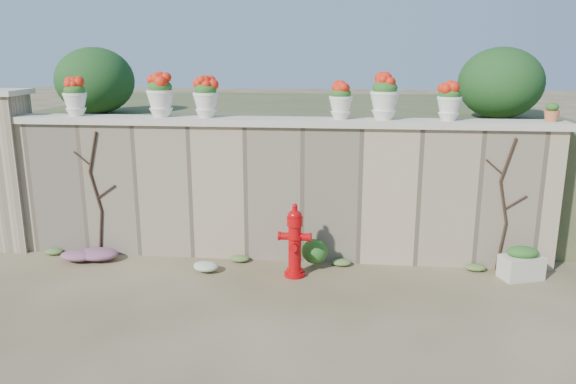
# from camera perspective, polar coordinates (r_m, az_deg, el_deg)

# --- Properties ---
(ground) EXTENTS (80.00, 80.00, 0.00)m
(ground) POSITION_cam_1_polar(r_m,az_deg,el_deg) (6.98, -3.12, -11.70)
(ground) COLOR brown
(ground) RESTS_ON ground
(stone_wall) EXTENTS (8.00, 0.40, 2.00)m
(stone_wall) POSITION_cam_1_polar(r_m,az_deg,el_deg) (8.32, -1.27, -0.04)
(stone_wall) COLOR tan
(stone_wall) RESTS_ON ground
(wall_cap) EXTENTS (8.10, 0.52, 0.10)m
(wall_cap) POSITION_cam_1_polar(r_m,az_deg,el_deg) (8.12, -1.31, 7.15)
(wall_cap) COLOR beige
(wall_cap) RESTS_ON stone_wall
(gate_pillar) EXTENTS (0.72, 0.72, 2.48)m
(gate_pillar) POSITION_cam_1_polar(r_m,az_deg,el_deg) (9.69, -26.45, 2.06)
(gate_pillar) COLOR tan
(gate_pillar) RESTS_ON ground
(raised_fill) EXTENTS (9.00, 6.00, 2.00)m
(raised_fill) POSITION_cam_1_polar(r_m,az_deg,el_deg) (11.43, 0.74, 3.89)
(raised_fill) COLOR #384C23
(raised_fill) RESTS_ON ground
(back_shrub_left) EXTENTS (1.30, 1.30, 1.10)m
(back_shrub_left) POSITION_cam_1_polar(r_m,az_deg,el_deg) (10.13, -19.01, 10.64)
(back_shrub_left) COLOR #143814
(back_shrub_left) RESTS_ON raised_fill
(back_shrub_right) EXTENTS (1.30, 1.30, 1.10)m
(back_shrub_right) POSITION_cam_1_polar(r_m,az_deg,el_deg) (9.51, 20.79, 10.31)
(back_shrub_right) COLOR #143814
(back_shrub_right) RESTS_ON raised_fill
(vine_left) EXTENTS (0.60, 0.04, 1.91)m
(vine_left) POSITION_cam_1_polar(r_m,az_deg,el_deg) (8.85, -18.89, -0.00)
(vine_left) COLOR black
(vine_left) RESTS_ON ground
(vine_right) EXTENTS (0.60, 0.04, 1.91)m
(vine_right) POSITION_cam_1_polar(r_m,az_deg,el_deg) (8.34, 21.11, -1.04)
(vine_right) COLOR black
(vine_right) RESTS_ON ground
(fire_hydrant) EXTENTS (0.44, 0.31, 1.03)m
(fire_hydrant) POSITION_cam_1_polar(r_m,az_deg,el_deg) (7.71, 0.69, -4.93)
(fire_hydrant) COLOR #B6070A
(fire_hydrant) RESTS_ON ground
(planter_box) EXTENTS (0.63, 0.49, 0.46)m
(planter_box) POSITION_cam_1_polar(r_m,az_deg,el_deg) (8.37, 22.64, -6.73)
(planter_box) COLOR beige
(planter_box) RESTS_ON ground
(green_shrub) EXTENTS (0.61, 0.55, 0.58)m
(green_shrub) POSITION_cam_1_polar(r_m,az_deg,el_deg) (8.06, 2.59, -5.81)
(green_shrub) COLOR #1E5119
(green_shrub) RESTS_ON ground
(magenta_clump) EXTENTS (0.85, 0.56, 0.23)m
(magenta_clump) POSITION_cam_1_polar(r_m,az_deg,el_deg) (8.85, -19.49, -6.00)
(magenta_clump) COLOR #AD2293
(magenta_clump) RESTS_ON ground
(white_flowers) EXTENTS (0.51, 0.41, 0.18)m
(white_flowers) POSITION_cam_1_polar(r_m,az_deg,el_deg) (8.07, -8.86, -7.44)
(white_flowers) COLOR white
(white_flowers) RESTS_ON ground
(urn_pot_0) EXTENTS (0.35, 0.35, 0.55)m
(urn_pot_0) POSITION_cam_1_polar(r_m,az_deg,el_deg) (8.97, -20.83, 8.97)
(urn_pot_0) COLOR white
(urn_pot_0) RESTS_ON wall_cap
(urn_pot_1) EXTENTS (0.40, 0.40, 0.63)m
(urn_pot_1) POSITION_cam_1_polar(r_m,az_deg,el_deg) (8.46, -12.84, 9.54)
(urn_pot_1) COLOR white
(urn_pot_1) RESTS_ON wall_cap
(urn_pot_2) EXTENTS (0.37, 0.37, 0.58)m
(urn_pot_2) POSITION_cam_1_polar(r_m,az_deg,el_deg) (8.27, -8.36, 9.47)
(urn_pot_2) COLOR white
(urn_pot_2) RESTS_ON wall_cap
(urn_pot_3) EXTENTS (0.33, 0.33, 0.52)m
(urn_pot_3) POSITION_cam_1_polar(r_m,az_deg,el_deg) (8.03, 5.38, 9.21)
(urn_pot_3) COLOR white
(urn_pot_3) RESTS_ON wall_cap
(urn_pot_4) EXTENTS (0.41, 0.41, 0.63)m
(urn_pot_4) POSITION_cam_1_polar(r_m,az_deg,el_deg) (8.04, 9.77, 9.49)
(urn_pot_4) COLOR white
(urn_pot_4) RESTS_ON wall_cap
(urn_pot_5) EXTENTS (0.34, 0.34, 0.53)m
(urn_pot_5) POSITION_cam_1_polar(r_m,az_deg,el_deg) (8.15, 16.07, 8.84)
(urn_pot_5) COLOR white
(urn_pot_5) RESTS_ON wall_cap
(terracotta_pot) EXTENTS (0.21, 0.21, 0.25)m
(terracotta_pot) POSITION_cam_1_polar(r_m,az_deg,el_deg) (8.50, 25.22, 7.25)
(terracotta_pot) COLOR #C8683D
(terracotta_pot) RESTS_ON wall_cap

